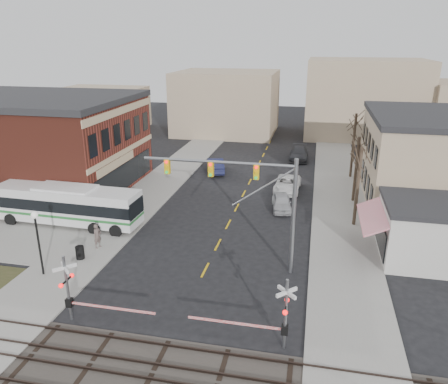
% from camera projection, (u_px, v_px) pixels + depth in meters
% --- Properties ---
extents(ground, '(160.00, 160.00, 0.00)m').
position_uv_depth(ground, '(197.00, 285.00, 28.19)').
color(ground, black).
rests_on(ground, ground).
extents(sidewalk_west, '(5.00, 60.00, 0.12)m').
position_uv_depth(sidewalk_west, '(163.00, 181.00, 48.48)').
color(sidewalk_west, gray).
rests_on(sidewalk_west, ground).
extents(sidewalk_east, '(5.00, 60.00, 0.12)m').
position_uv_depth(sidewalk_east, '(338.00, 193.00, 44.74)').
color(sidewalk_east, gray).
rests_on(sidewalk_east, ground).
extents(ballast_strip, '(160.00, 5.00, 0.06)m').
position_uv_depth(ballast_strip, '(153.00, 373.00, 20.81)').
color(ballast_strip, '#332D28').
rests_on(ballast_strip, ground).
extents(rail_tracks, '(160.00, 3.91, 0.14)m').
position_uv_depth(rail_tracks, '(153.00, 371.00, 20.78)').
color(rail_tracks, '#2D231E').
rests_on(rail_tracks, ground).
extents(awning_shop, '(9.74, 6.20, 4.30)m').
position_uv_depth(awning_shop, '(441.00, 232.00, 30.78)').
color(awning_shop, beige).
rests_on(awning_shop, ground).
extents(tree_east_a, '(0.28, 0.28, 6.75)m').
position_uv_depth(tree_east_a, '(358.00, 187.00, 36.02)').
color(tree_east_a, '#382B21').
rests_on(tree_east_a, sidewalk_east).
extents(tree_east_b, '(0.28, 0.28, 6.30)m').
position_uv_depth(tree_east_b, '(356.00, 169.00, 41.57)').
color(tree_east_b, '#382B21').
rests_on(tree_east_b, sidewalk_east).
extents(tree_east_c, '(0.28, 0.28, 7.20)m').
position_uv_depth(tree_east_c, '(353.00, 146.00, 48.76)').
color(tree_east_c, '#382B21').
rests_on(tree_east_c, sidewalk_east).
extents(transit_bus, '(12.73, 3.16, 3.26)m').
position_uv_depth(transit_bus, '(67.00, 204.00, 36.80)').
color(transit_bus, silver).
rests_on(transit_bus, ground).
extents(traffic_signal_mast, '(10.22, 0.30, 8.00)m').
position_uv_depth(traffic_signal_mast, '(251.00, 190.00, 28.42)').
color(traffic_signal_mast, gray).
rests_on(traffic_signal_mast, ground).
extents(rr_crossing_west, '(5.60, 1.36, 4.00)m').
position_uv_depth(rr_crossing_west, '(75.00, 290.00, 24.09)').
color(rr_crossing_west, gray).
rests_on(rr_crossing_west, ground).
extents(rr_crossing_east, '(5.60, 1.36, 4.00)m').
position_uv_depth(rr_crossing_east, '(277.00, 314.00, 21.97)').
color(rr_crossing_east, gray).
rests_on(rr_crossing_east, ground).
extents(street_lamp, '(0.44, 0.44, 4.49)m').
position_uv_depth(street_lamp, '(37.00, 231.00, 28.26)').
color(street_lamp, black).
rests_on(street_lamp, sidewalk_west).
extents(trash_bin, '(0.60, 0.60, 0.95)m').
position_uv_depth(trash_bin, '(80.00, 252.00, 31.23)').
color(trash_bin, black).
rests_on(trash_bin, sidewalk_west).
extents(car_a, '(2.30, 4.40, 1.43)m').
position_uv_depth(car_a, '(282.00, 202.00, 40.44)').
color(car_a, '#A4A5A8').
rests_on(car_a, ground).
extents(car_b, '(3.25, 5.44, 1.69)m').
position_uv_depth(car_b, '(215.00, 165.00, 51.86)').
color(car_b, '#1A1E42').
rests_on(car_b, ground).
extents(car_c, '(2.68, 5.48, 1.50)m').
position_uv_depth(car_c, '(287.00, 184.00, 45.34)').
color(car_c, silver).
rests_on(car_c, ground).
extents(car_d, '(2.31, 5.62, 1.63)m').
position_uv_depth(car_d, '(299.00, 154.00, 57.07)').
color(car_d, '#3B3B40').
rests_on(car_d, ground).
extents(pedestrian_near, '(0.66, 0.80, 1.88)m').
position_uv_depth(pedestrian_near, '(97.00, 236.00, 32.75)').
color(pedestrian_near, '#5D4E4A').
rests_on(pedestrian_near, sidewalk_west).
extents(pedestrian_far, '(0.99, 1.03, 1.67)m').
position_uv_depth(pedestrian_far, '(111.00, 215.00, 36.97)').
color(pedestrian_far, '#2F3853').
rests_on(pedestrian_far, sidewalk_west).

